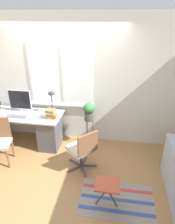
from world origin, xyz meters
TOP-DOWN VIEW (x-y plane):
  - ground_plane at (0.00, 0.00)m, footprint 14.00×14.00m
  - wall_back_with_window at (-0.00, 0.78)m, footprint 9.00×0.12m
  - desk at (-0.96, 0.35)m, footprint 1.85×0.70m
  - monitor at (-0.94, 0.46)m, footprint 0.48×0.17m
  - keyboard at (-0.93, 0.21)m, footprint 0.43×0.12m
  - mouse at (-0.63, 0.20)m, footprint 0.05×0.08m
  - desk_lamp at (-0.24, 0.48)m, footprint 0.15×0.15m
  - book_stack at (-0.20, 0.26)m, footprint 0.22×0.18m
  - desk_chair_wooden at (-1.04, -0.30)m, footprint 0.45×0.47m
  - office_chair_swivel at (0.55, -0.29)m, footprint 0.61×0.61m
  - plant_stand at (0.54, 0.50)m, footprint 0.20×0.20m
  - potted_plant at (0.54, 0.50)m, footprint 0.24×0.24m
  - floor_rug_striped at (1.20, -0.91)m, footprint 1.16×0.74m
  - folding_stool at (1.04, -1.03)m, footprint 0.36×0.30m

SIDE VIEW (x-z plane):
  - ground_plane at x=0.00m, z-range 0.00..0.00m
  - floor_rug_striped at x=1.20m, z-range 0.00..0.01m
  - desk at x=-0.96m, z-range 0.02..0.74m
  - folding_stool at x=1.04m, z-range 0.17..0.61m
  - office_chair_swivel at x=0.55m, z-range 0.03..0.87m
  - desk_chair_wooden at x=-1.04m, z-range 0.03..0.92m
  - plant_stand at x=0.54m, z-range 0.21..0.86m
  - keyboard at x=-0.93m, z-range 0.72..0.74m
  - mouse at x=-0.63m, z-range 0.72..0.76m
  - book_stack at x=-0.20m, z-range 0.73..0.93m
  - potted_plant at x=0.54m, z-range 0.66..1.02m
  - monitor at x=-0.94m, z-range 0.73..1.22m
  - desk_lamp at x=-0.24m, z-range 0.84..1.34m
  - wall_back_with_window at x=0.00m, z-range 0.00..2.70m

